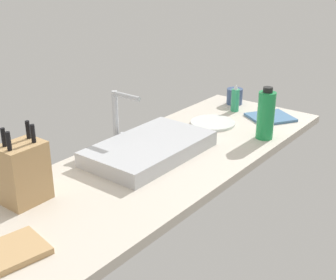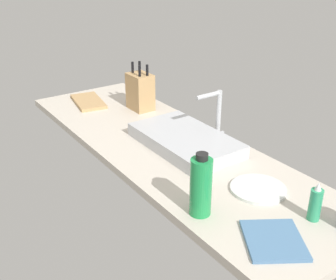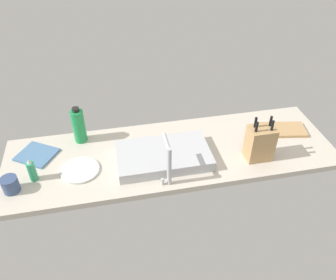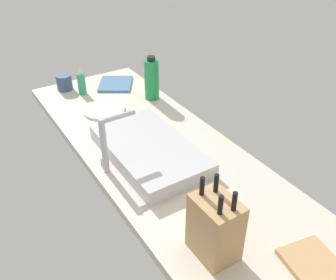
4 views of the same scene
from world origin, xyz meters
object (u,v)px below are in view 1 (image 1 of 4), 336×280
(dinner_plate, at_px, (213,123))
(soap_bottle, at_px, (235,99))
(dish_towel, at_px, (270,117))
(coffee_mug, at_px, (235,96))
(faucet, at_px, (119,113))
(knife_block, at_px, (24,173))
(water_bottle, at_px, (266,115))
(sink_basin, at_px, (150,148))

(dinner_plate, bearing_deg, soap_bottle, 4.35)
(soap_bottle, height_order, dinner_plate, soap_bottle)
(dish_towel, relative_size, coffee_mug, 2.37)
(faucet, relative_size, dish_towel, 1.17)
(soap_bottle, distance_m, coffee_mug, 0.12)
(knife_block, relative_size, water_bottle, 1.13)
(faucet, distance_m, dinner_plate, 0.50)
(sink_basin, xyz_separation_m, dinner_plate, (0.46, -0.00, -0.02))
(coffee_mug, bearing_deg, dinner_plate, -166.69)
(dish_towel, bearing_deg, coffee_mug, 69.69)
(water_bottle, distance_m, coffee_mug, 0.50)
(dish_towel, bearing_deg, dinner_plate, 143.18)
(faucet, height_order, water_bottle, faucet)
(faucet, distance_m, water_bottle, 0.63)
(dinner_plate, bearing_deg, knife_block, 175.03)
(faucet, bearing_deg, water_bottle, -45.21)
(sink_basin, distance_m, faucet, 0.20)
(water_bottle, bearing_deg, knife_block, 159.84)
(faucet, distance_m, knife_block, 0.54)
(water_bottle, height_order, coffee_mug, water_bottle)
(sink_basin, height_order, dish_towel, sink_basin)
(faucet, relative_size, soap_bottle, 1.63)
(dish_towel, bearing_deg, water_bottle, -159.69)
(faucet, height_order, coffee_mug, faucet)
(water_bottle, xyz_separation_m, dish_towel, (0.25, 0.09, -0.10))
(knife_block, height_order, coffee_mug, knife_block)
(sink_basin, bearing_deg, faucet, 87.41)
(water_bottle, bearing_deg, coffee_mug, 45.45)
(faucet, distance_m, soap_bottle, 0.71)
(knife_block, distance_m, water_bottle, 1.03)
(sink_basin, relative_size, soap_bottle, 3.64)
(water_bottle, bearing_deg, sink_basin, 148.63)
(soap_bottle, relative_size, dish_towel, 0.71)
(dinner_plate, bearing_deg, water_bottle, -92.19)
(soap_bottle, xyz_separation_m, dish_towel, (0.01, -0.20, -0.06))
(dinner_plate, height_order, dish_towel, same)
(soap_bottle, height_order, dish_towel, soap_bottle)
(soap_bottle, distance_m, dish_towel, 0.20)
(sink_basin, bearing_deg, soap_bottle, 1.30)
(faucet, bearing_deg, knife_block, -170.69)
(dinner_plate, distance_m, dish_towel, 0.30)
(dinner_plate, bearing_deg, dish_towel, -36.82)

